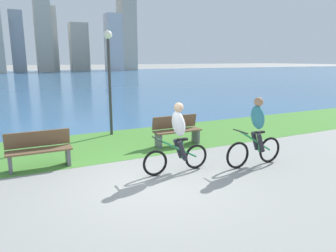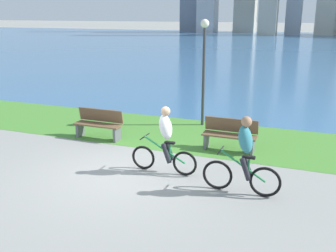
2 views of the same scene
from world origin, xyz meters
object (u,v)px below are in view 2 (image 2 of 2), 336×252
cyclist_lead (165,140)px  bench_near_path (230,135)px  lamppost_tall (204,56)px  cyclist_trailing (244,156)px  bench_far_along_path (99,124)px

cyclist_lead → bench_near_path: (1.10, 2.12, -0.38)m
lamppost_tall → bench_near_path: bearing=-56.8°
cyclist_trailing → bench_far_along_path: size_ratio=1.14×
bench_far_along_path → lamppost_tall: size_ratio=0.42×
cyclist_trailing → bench_near_path: 2.73m
bench_near_path → cyclist_lead: bearing=-117.4°
bench_near_path → lamppost_tall: lamppost_tall is taller
lamppost_tall → cyclist_trailing: bearing=-64.3°
bench_near_path → bench_far_along_path: bearing=-174.5°
bench_near_path → cyclist_trailing: bearing=-71.7°
lamppost_tall → cyclist_lead: bearing=-85.6°
cyclist_lead → lamppost_tall: bearing=94.4°
bench_far_along_path → bench_near_path: bearing=5.5°
cyclist_lead → bench_near_path: cyclist_lead is taller
lamppost_tall → bench_far_along_path: bearing=-134.7°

